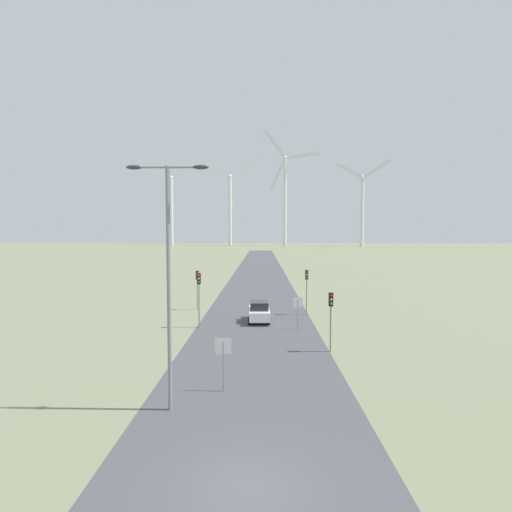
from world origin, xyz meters
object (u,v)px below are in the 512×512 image
wind_turbine_left (230,202)px  car_approaching (259,311)px  streetlamp (168,259)px  traffic_light_post_near_left (199,288)px  wind_turbine_far_left (171,203)px  wind_turbine_center (285,193)px  stop_sign_near (223,354)px  traffic_light_post_mid_right (307,282)px  traffic_light_post_mid_left (197,281)px  wind_turbine_right (362,204)px  traffic_light_post_near_right (331,308)px  stop_sign_far (298,307)px

wind_turbine_left → car_approaching: bearing=-84.8°
streetlamp → traffic_light_post_near_left: 15.93m
wind_turbine_far_left → wind_turbine_left: bearing=-9.4°
wind_turbine_center → car_approaching: bearing=-93.9°
stop_sign_near → traffic_light_post_mid_right: size_ratio=0.62×
traffic_light_post_mid_left → wind_turbine_center: wind_turbine_center is taller
traffic_light_post_near_left → wind_turbine_center: (19.43, 215.15, 29.49)m
traffic_light_post_mid_left → wind_turbine_right: (66.15, 198.17, 22.41)m
traffic_light_post_near_right → stop_sign_far: bearing=104.6°
traffic_light_post_mid_left → car_approaching: 8.55m
car_approaching → wind_turbine_far_left: (-58.89, 225.52, 26.71)m
stop_sign_near → traffic_light_post_near_left: 13.87m
streetlamp → car_approaching: size_ratio=2.60×
car_approaching → wind_turbine_right: size_ratio=0.08×
stop_sign_far → traffic_light_post_near_left: 8.33m
stop_sign_far → car_approaching: stop_sign_far is taller
stop_sign_far → car_approaching: bearing=138.7°
stop_sign_near → wind_turbine_far_left: wind_turbine_far_left is taller
traffic_light_post_near_left → traffic_light_post_near_right: bearing=-34.2°
streetlamp → car_approaching: bearing=77.8°
stop_sign_far → wind_turbine_far_left: (-62.09, 228.32, 25.79)m
wind_turbine_far_left → wind_turbine_left: wind_turbine_left is taller
stop_sign_near → traffic_light_post_near_right: bearing=46.1°
stop_sign_far → stop_sign_near: bearing=-110.6°
stop_sign_near → wind_turbine_center: (16.12, 228.54, 30.92)m
traffic_light_post_near_right → car_approaching: (-4.81, 9.01, -2.00)m
traffic_light_post_near_left → wind_turbine_far_left: (-53.90, 227.87, 24.30)m
streetlamp → wind_turbine_left: size_ratio=0.19×
traffic_light_post_near_right → traffic_light_post_mid_left: bearing=128.0°
wind_turbine_left → wind_turbine_right: 81.40m
traffic_light_post_mid_left → wind_turbine_far_left: size_ratio=0.07×
traffic_light_post_near_left → traffic_light_post_mid_right: size_ratio=1.05×
wind_turbine_right → wind_turbine_far_left: bearing=169.5°
stop_sign_near → wind_turbine_right: size_ratio=0.05×
stop_sign_far → traffic_light_post_mid_left: (-9.57, 8.12, 1.12)m
traffic_light_post_mid_right → car_approaching: size_ratio=1.04×
traffic_light_post_mid_right → wind_turbine_left: (-24.64, 216.17, 24.36)m
stop_sign_near → stop_sign_far: (4.87, 12.94, -0.05)m
traffic_light_post_near_right → traffic_light_post_mid_right: 11.98m
traffic_light_post_mid_right → wind_turbine_center: 212.15m
traffic_light_post_mid_left → wind_turbine_far_left: (-52.51, 220.20, 24.66)m
wind_turbine_far_left → car_approaching: bearing=-75.4°
traffic_light_post_near_left → traffic_light_post_near_right: size_ratio=1.15×
traffic_light_post_near_left → traffic_light_post_near_right: 11.86m
wind_turbine_center → streetlamp: bearing=-94.5°
car_approaching → wind_turbine_right: 213.49m
streetlamp → wind_turbine_center: bearing=85.5°
traffic_light_post_near_right → streetlamp: bearing=-134.4°
wind_turbine_left → wind_turbine_right: wind_turbine_left is taller
traffic_light_post_mid_left → wind_turbine_left: size_ratio=0.07×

